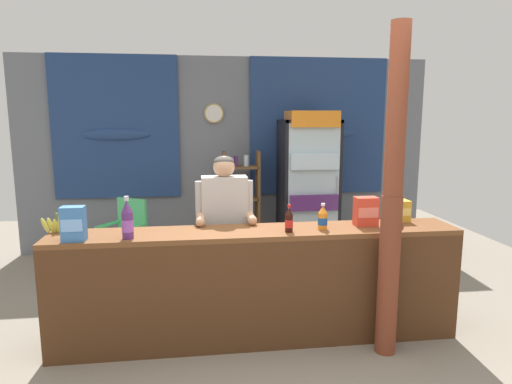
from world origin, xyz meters
name	(u,v)px	position (x,y,z in m)	size (l,w,h in m)	color
ground_plane	(242,299)	(0.00, 1.23, 0.00)	(7.97, 7.97, 0.00)	gray
back_wall_curtained	(228,151)	(0.00, 3.11, 1.37)	(5.59, 0.22, 2.63)	slate
stall_counter	(259,278)	(0.05, 0.30, 0.57)	(3.28, 0.46, 0.93)	brown
timber_post	(392,203)	(1.02, 0.05, 1.20)	(0.18, 0.16, 2.50)	brown
drink_fridge	(309,178)	(1.01, 2.56, 1.05)	(0.73, 0.66, 1.91)	black
bottle_shelf_rack	(241,202)	(0.15, 2.72, 0.72)	(0.48, 0.28, 1.39)	brown
plastic_lawn_chair	(126,230)	(-1.29, 2.29, 0.49)	(0.61, 0.61, 0.86)	#4CC675
shopkeeper	(225,218)	(-0.19, 0.83, 0.94)	(0.51, 0.42, 1.49)	#28282D
soda_bottle_grape_soda	(127,221)	(-0.95, 0.27, 1.07)	(0.09, 0.09, 0.32)	#56286B
soda_bottle_cola	(289,220)	(0.28, 0.30, 1.03)	(0.06, 0.06, 0.22)	black
soda_bottle_orange_soda	(323,218)	(0.57, 0.36, 1.02)	(0.08, 0.08, 0.21)	orange
snack_box_choco_powder	(398,211)	(1.31, 0.56, 1.02)	(0.18, 0.15, 0.18)	gold
snack_box_crackers	(366,211)	(0.96, 0.43, 1.05)	(0.19, 0.12, 0.24)	#E5422D
snack_box_biscuit	(73,224)	(-1.33, 0.26, 1.06)	(0.17, 0.11, 0.26)	#3D75B7
banana_bunch	(58,225)	(-1.52, 0.53, 0.99)	(0.27, 0.07, 0.16)	#DBCC42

